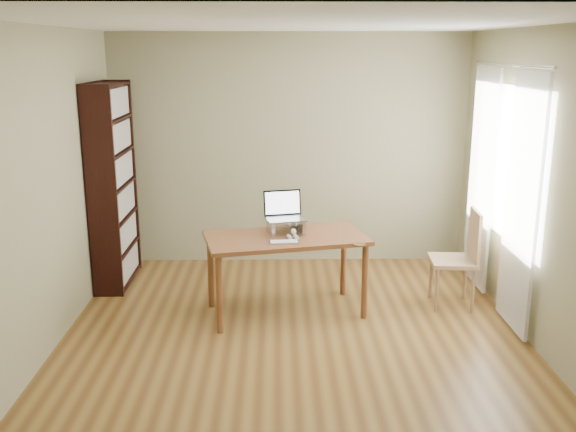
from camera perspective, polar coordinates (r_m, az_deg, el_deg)
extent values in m
cube|color=brown|center=(5.52, 0.57, -11.42)|extent=(4.00, 4.50, 0.02)
cube|color=white|center=(4.96, 0.65, 16.88)|extent=(4.00, 4.50, 0.02)
cube|color=#8B875D|center=(7.31, 0.10, 5.86)|extent=(4.00, 0.02, 2.60)
cube|color=#8B875D|center=(2.92, 1.86, -7.81)|extent=(4.00, 0.02, 2.60)
cube|color=#8B875D|center=(5.41, -21.19, 1.75)|extent=(0.02, 4.50, 2.60)
cube|color=#8B875D|center=(5.52, 21.97, 1.90)|extent=(0.02, 4.50, 2.60)
cube|color=white|center=(6.22, 19.00, 4.45)|extent=(0.01, 1.80, 1.40)
cube|color=black|center=(6.46, -16.25, 1.84)|extent=(0.30, 0.04, 2.10)
cube|color=black|center=(7.27, -14.53, 3.35)|extent=(0.30, 0.04, 2.10)
cube|color=black|center=(6.90, -16.47, 2.62)|extent=(0.02, 0.90, 2.10)
cube|color=black|center=(7.14, -14.79, -5.39)|extent=(0.30, 0.84, 0.02)
cube|color=black|center=(7.07, -14.64, -4.10)|extent=(0.20, 0.78, 0.28)
cube|color=black|center=(7.03, -14.97, -2.79)|extent=(0.30, 0.84, 0.03)
cube|color=black|center=(6.98, -14.82, -1.46)|extent=(0.20, 0.78, 0.28)
cube|color=black|center=(6.94, -15.15, -0.11)|extent=(0.30, 0.84, 0.02)
cube|color=black|center=(6.89, -15.00, 1.26)|extent=(0.20, 0.78, 0.28)
cube|color=black|center=(6.86, -15.34, 2.64)|extent=(0.30, 0.84, 0.02)
cube|color=black|center=(6.82, -15.19, 4.04)|extent=(0.20, 0.78, 0.28)
cube|color=black|center=(6.80, -15.53, 5.44)|extent=(0.30, 0.84, 0.02)
cube|color=black|center=(6.77, -15.38, 6.87)|extent=(0.20, 0.78, 0.28)
cube|color=black|center=(6.76, -15.73, 8.28)|extent=(0.30, 0.84, 0.02)
cube|color=black|center=(6.74, -15.58, 9.73)|extent=(0.20, 0.78, 0.28)
cube|color=black|center=(6.73, -15.93, 11.15)|extent=(0.30, 0.84, 0.03)
cube|color=white|center=(5.74, 20.05, 1.01)|extent=(0.03, 0.70, 2.20)
cube|color=white|center=(6.76, 16.80, 3.22)|extent=(0.03, 0.70, 2.20)
cylinder|color=silver|center=(6.12, 19.15, 12.59)|extent=(0.03, 1.90, 0.03)
cube|color=brown|center=(5.89, -0.18, -1.99)|extent=(1.58, 1.03, 0.04)
cylinder|color=brown|center=(6.32, -6.29, -4.48)|extent=(0.06, 0.06, 0.71)
cylinder|color=brown|center=(6.34, 5.84, -4.41)|extent=(0.06, 0.06, 0.71)
cylinder|color=brown|center=(5.75, -6.82, -6.45)|extent=(0.06, 0.06, 0.71)
cylinder|color=brown|center=(5.77, 6.54, -6.37)|extent=(0.06, 0.06, 0.71)
cube|color=silver|center=(5.94, -1.59, -1.03)|extent=(0.03, 0.25, 0.12)
cube|color=silver|center=(5.95, 1.21, -1.02)|extent=(0.03, 0.25, 0.12)
cube|color=silver|center=(5.93, -0.19, -0.41)|extent=(0.32, 0.25, 0.01)
cube|color=silver|center=(5.92, -0.19, -0.28)|extent=(0.40, 0.32, 0.02)
cube|color=black|center=(6.03, -0.21, 1.22)|extent=(0.36, 0.13, 0.24)
cube|color=white|center=(6.03, -0.21, 1.20)|extent=(0.33, 0.11, 0.20)
cube|color=silver|center=(5.67, -0.36, -2.35)|extent=(0.27, 0.13, 0.02)
cube|color=white|center=(5.67, -0.36, -2.27)|extent=(0.25, 0.11, 0.00)
cylinder|color=#57351D|center=(5.67, 6.38, -2.52)|extent=(0.11, 0.11, 0.01)
ellipsoid|color=#443B35|center=(5.97, 0.07, -0.84)|extent=(0.19, 0.42, 0.14)
ellipsoid|color=#443B35|center=(6.08, 0.05, -0.61)|extent=(0.17, 0.18, 0.13)
ellipsoid|color=#443B35|center=(5.78, 0.10, -1.13)|extent=(0.11, 0.11, 0.10)
ellipsoid|color=white|center=(5.83, 0.10, -1.39)|extent=(0.10, 0.10, 0.09)
sphere|color=white|center=(5.75, 0.11, -1.38)|extent=(0.05, 0.05, 0.05)
cone|color=#443B35|center=(5.77, -0.17, -0.66)|extent=(0.04, 0.04, 0.05)
cone|color=#443B35|center=(5.77, 0.38, -0.66)|extent=(0.04, 0.04, 0.05)
cylinder|color=white|center=(5.79, -0.19, -1.89)|extent=(0.03, 0.10, 0.03)
cylinder|color=white|center=(5.79, 0.40, -1.89)|extent=(0.03, 0.10, 0.03)
cylinder|color=#443B35|center=(6.11, 0.89, -0.96)|extent=(0.15, 0.23, 0.03)
cube|color=tan|center=(6.34, 14.43, -3.90)|extent=(0.45, 0.45, 0.04)
cylinder|color=tan|center=(6.22, 13.19, -6.39)|extent=(0.04, 0.04, 0.45)
cylinder|color=tan|center=(6.31, 16.20, -6.28)|extent=(0.04, 0.04, 0.45)
cylinder|color=tan|center=(6.53, 12.48, -5.33)|extent=(0.04, 0.04, 0.45)
cylinder|color=tan|center=(6.62, 15.35, -5.24)|extent=(0.04, 0.04, 0.45)
cube|color=tan|center=(6.32, 16.23, -1.71)|extent=(0.06, 0.40, 0.50)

